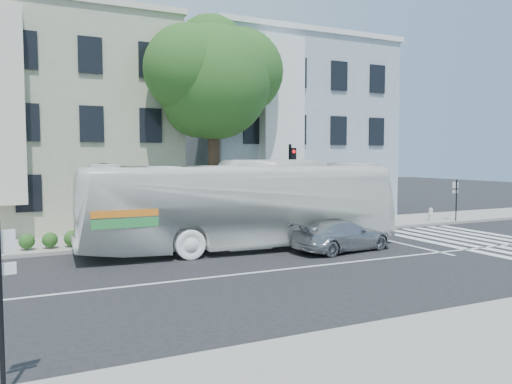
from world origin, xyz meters
TOP-DOWN VIEW (x-y plane):
  - ground at (0.00, 0.00)m, footprint 120.00×120.00m
  - sidewalk_far at (0.00, 8.00)m, footprint 80.00×4.00m
  - sidewalk_near at (0.00, -8.00)m, footprint 80.00×4.00m
  - building_left at (-7.00, 15.00)m, footprint 12.00×10.00m
  - building_right at (7.00, 15.00)m, footprint 12.00×10.00m
  - street_tree at (0.06, 8.74)m, footprint 7.30×5.90m
  - bus at (-0.39, 4.22)m, footprint 3.78×13.51m
  - sedan at (3.11, 1.98)m, footprint 2.41×4.63m
  - hedge at (-4.31, 6.80)m, footprint 8.52×2.20m
  - traffic_signal at (3.40, 6.76)m, footprint 0.47×0.54m
  - fire_hydrant at (12.88, 7.00)m, footprint 0.43×0.27m
  - near_sign_pole at (-9.05, -6.06)m, footprint 0.49×0.21m
  - far_sign_pole at (14.02, 6.23)m, footprint 0.44×0.16m

SIDE VIEW (x-z plane):
  - ground at x=0.00m, z-range 0.00..0.00m
  - sidewalk_far at x=0.00m, z-range 0.00..0.15m
  - sidewalk_near at x=0.00m, z-range 0.00..0.15m
  - hedge at x=-4.31m, z-range 0.15..0.85m
  - fire_hydrant at x=12.88m, z-range 0.16..0.90m
  - sedan at x=3.11m, z-range 0.00..1.28m
  - far_sign_pole at x=14.02m, z-range 0.48..2.90m
  - near_sign_pole at x=-9.05m, z-range 0.50..3.21m
  - bus at x=-0.39m, z-range 0.00..3.72m
  - traffic_signal at x=3.40m, z-range 0.65..5.13m
  - building_left at x=-7.00m, z-range 0.00..11.00m
  - building_right at x=7.00m, z-range 0.00..11.00m
  - street_tree at x=0.06m, z-range 2.28..13.38m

